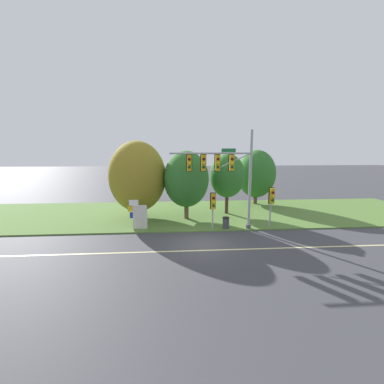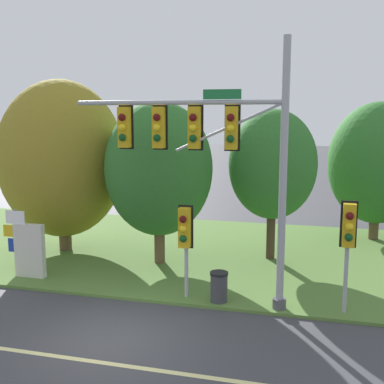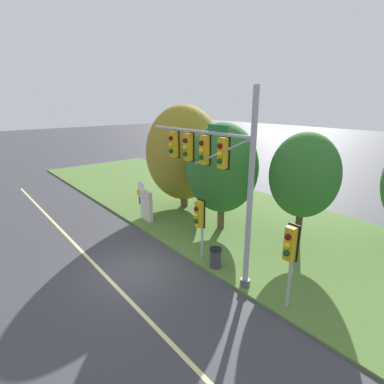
{
  "view_description": "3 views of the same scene",
  "coord_description": "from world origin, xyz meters",
  "px_view_note": "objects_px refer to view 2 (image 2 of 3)",
  "views": [
    {
      "loc": [
        -1.93,
        -16.72,
        6.46
      ],
      "look_at": [
        -0.32,
        4.66,
        2.83
      ],
      "focal_mm": 24.0,
      "sensor_mm": 36.0,
      "label": 1
    },
    {
      "loc": [
        5.03,
        -10.82,
        5.78
      ],
      "look_at": [
        1.22,
        3.73,
        3.33
      ],
      "focal_mm": 45.0,
      "sensor_mm": 36.0,
      "label": 2
    },
    {
      "loc": [
        10.96,
        -5.54,
        7.36
      ],
      "look_at": [
        -0.43,
        3.78,
        2.87
      ],
      "focal_mm": 28.0,
      "sensor_mm": 36.0,
      "label": 3
    }
  ],
  "objects_px": {
    "traffic_signal_mast": "(212,146)",
    "info_kiosk": "(30,251)",
    "pedestrian_signal_near_kerb": "(185,233)",
    "route_sign_post": "(16,235)",
    "tree_mid_verge": "(378,163)",
    "tree_nearest_road": "(62,159)",
    "tree_left_of_mast": "(159,169)",
    "trash_bin": "(219,287)",
    "pedestrian_signal_further_along": "(348,233)",
    "tree_behind_signpost": "(273,165)"
  },
  "relations": [
    {
      "from": "route_sign_post",
      "to": "pedestrian_signal_further_along",
      "type": "bearing_deg",
      "value": -2.73
    },
    {
      "from": "pedestrian_signal_further_along",
      "to": "tree_nearest_road",
      "type": "distance_m",
      "value": 11.9
    },
    {
      "from": "traffic_signal_mast",
      "to": "info_kiosk",
      "type": "bearing_deg",
      "value": 174.67
    },
    {
      "from": "route_sign_post",
      "to": "tree_nearest_road",
      "type": "xyz_separation_m",
      "value": [
        -0.1,
        3.5,
        2.34
      ]
    },
    {
      "from": "route_sign_post",
      "to": "tree_behind_signpost",
      "type": "height_order",
      "value": "tree_behind_signpost"
    },
    {
      "from": "route_sign_post",
      "to": "trash_bin",
      "type": "xyz_separation_m",
      "value": [
        7.33,
        -0.48,
        -1.03
      ]
    },
    {
      "from": "traffic_signal_mast",
      "to": "pedestrian_signal_further_along",
      "type": "height_order",
      "value": "traffic_signal_mast"
    },
    {
      "from": "traffic_signal_mast",
      "to": "tree_nearest_road",
      "type": "height_order",
      "value": "traffic_signal_mast"
    },
    {
      "from": "pedestrian_signal_near_kerb",
      "to": "tree_nearest_road",
      "type": "distance_m",
      "value": 7.74
    },
    {
      "from": "pedestrian_signal_near_kerb",
      "to": "tree_mid_verge",
      "type": "xyz_separation_m",
      "value": [
        6.44,
        9.16,
        1.38
      ]
    },
    {
      "from": "route_sign_post",
      "to": "tree_left_of_mast",
      "type": "height_order",
      "value": "tree_left_of_mast"
    },
    {
      "from": "pedestrian_signal_further_along",
      "to": "tree_behind_signpost",
      "type": "xyz_separation_m",
      "value": [
        -2.59,
        4.94,
        1.33
      ]
    },
    {
      "from": "traffic_signal_mast",
      "to": "pedestrian_signal_near_kerb",
      "type": "distance_m",
      "value": 2.78
    },
    {
      "from": "pedestrian_signal_further_along",
      "to": "tree_left_of_mast",
      "type": "distance_m",
      "value": 7.56
    },
    {
      "from": "pedestrian_signal_further_along",
      "to": "tree_behind_signpost",
      "type": "relative_size",
      "value": 0.56
    },
    {
      "from": "route_sign_post",
      "to": "info_kiosk",
      "type": "distance_m",
      "value": 0.72
    },
    {
      "from": "pedestrian_signal_near_kerb",
      "to": "trash_bin",
      "type": "relative_size",
      "value": 3.16
    },
    {
      "from": "tree_nearest_road",
      "to": "info_kiosk",
      "type": "distance_m",
      "value": 4.53
    },
    {
      "from": "info_kiosk",
      "to": "trash_bin",
      "type": "distance_m",
      "value": 6.91
    },
    {
      "from": "tree_left_of_mast",
      "to": "tree_mid_verge",
      "type": "relative_size",
      "value": 0.99
    },
    {
      "from": "route_sign_post",
      "to": "tree_behind_signpost",
      "type": "relative_size",
      "value": 0.41
    },
    {
      "from": "pedestrian_signal_near_kerb",
      "to": "pedestrian_signal_further_along",
      "type": "relative_size",
      "value": 0.89
    },
    {
      "from": "info_kiosk",
      "to": "trash_bin",
      "type": "xyz_separation_m",
      "value": [
        6.87,
        -0.54,
        -0.47
      ]
    },
    {
      "from": "tree_left_of_mast",
      "to": "info_kiosk",
      "type": "xyz_separation_m",
      "value": [
        -3.87,
        -2.75,
        -2.69
      ]
    },
    {
      "from": "route_sign_post",
      "to": "info_kiosk",
      "type": "relative_size",
      "value": 1.27
    },
    {
      "from": "pedestrian_signal_further_along",
      "to": "info_kiosk",
      "type": "relative_size",
      "value": 1.73
    },
    {
      "from": "traffic_signal_mast",
      "to": "tree_behind_signpost",
      "type": "bearing_deg",
      "value": 75.31
    },
    {
      "from": "tree_behind_signpost",
      "to": "route_sign_post",
      "type": "bearing_deg",
      "value": -152.33
    },
    {
      "from": "traffic_signal_mast",
      "to": "tree_left_of_mast",
      "type": "bearing_deg",
      "value": 129.57
    },
    {
      "from": "tree_behind_signpost",
      "to": "tree_mid_verge",
      "type": "bearing_deg",
      "value": 44.52
    },
    {
      "from": "tree_left_of_mast",
      "to": "trash_bin",
      "type": "height_order",
      "value": "tree_left_of_mast"
    },
    {
      "from": "tree_left_of_mast",
      "to": "route_sign_post",
      "type": "bearing_deg",
      "value": -147.02
    },
    {
      "from": "tree_nearest_road",
      "to": "traffic_signal_mast",
      "type": "bearing_deg",
      "value": -29.37
    },
    {
      "from": "traffic_signal_mast",
      "to": "route_sign_post",
      "type": "height_order",
      "value": "traffic_signal_mast"
    },
    {
      "from": "info_kiosk",
      "to": "pedestrian_signal_near_kerb",
      "type": "bearing_deg",
      "value": -5.82
    },
    {
      "from": "tree_left_of_mast",
      "to": "trash_bin",
      "type": "xyz_separation_m",
      "value": [
        3.0,
        -3.29,
        -3.16
      ]
    },
    {
      "from": "tree_mid_verge",
      "to": "trash_bin",
      "type": "bearing_deg",
      "value": -120.52
    },
    {
      "from": "tree_behind_signpost",
      "to": "info_kiosk",
      "type": "bearing_deg",
      "value": -151.31
    },
    {
      "from": "tree_left_of_mast",
      "to": "trash_bin",
      "type": "distance_m",
      "value": 5.47
    },
    {
      "from": "pedestrian_signal_near_kerb",
      "to": "tree_nearest_road",
      "type": "height_order",
      "value": "tree_nearest_road"
    },
    {
      "from": "trash_bin",
      "to": "info_kiosk",
      "type": "bearing_deg",
      "value": 175.48
    },
    {
      "from": "route_sign_post",
      "to": "traffic_signal_mast",
      "type": "bearing_deg",
      "value": -4.51
    },
    {
      "from": "pedestrian_signal_further_along",
      "to": "tree_nearest_road",
      "type": "relative_size",
      "value": 0.47
    },
    {
      "from": "traffic_signal_mast",
      "to": "tree_behind_signpost",
      "type": "distance_m",
      "value": 5.24
    },
    {
      "from": "pedestrian_signal_near_kerb",
      "to": "route_sign_post",
      "type": "distance_m",
      "value": 6.32
    },
    {
      "from": "pedestrian_signal_further_along",
      "to": "trash_bin",
      "type": "height_order",
      "value": "pedestrian_signal_further_along"
    },
    {
      "from": "pedestrian_signal_near_kerb",
      "to": "route_sign_post",
      "type": "xyz_separation_m",
      "value": [
        -6.27,
        0.53,
        -0.61
      ]
    },
    {
      "from": "pedestrian_signal_near_kerb",
      "to": "tree_nearest_road",
      "type": "relative_size",
      "value": 0.42
    },
    {
      "from": "traffic_signal_mast",
      "to": "trash_bin",
      "type": "distance_m",
      "value": 4.29
    },
    {
      "from": "traffic_signal_mast",
      "to": "route_sign_post",
      "type": "distance_m",
      "value": 7.84
    }
  ]
}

